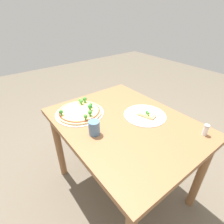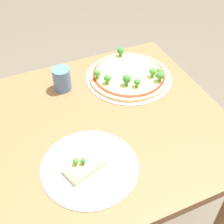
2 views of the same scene
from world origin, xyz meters
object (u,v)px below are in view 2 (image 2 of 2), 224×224
Objects in this scene: dining_table at (83,148)px; pizza_tray_whole at (129,75)px; pizza_tray_slice at (88,167)px; drinking_cup at (62,79)px.

pizza_tray_whole is (0.29, 0.20, 0.12)m from dining_table.
dining_table is 0.21m from pizza_tray_slice.
pizza_tray_slice is (-0.04, -0.17, 0.11)m from dining_table.
dining_table is 2.92× the size of pizza_tray_whole.
dining_table is 0.37m from pizza_tray_whole.
pizza_tray_whole is 1.17× the size of pizza_tray_slice.
drinking_cup is (0.05, 0.42, 0.04)m from pizza_tray_slice.
pizza_tray_slice is at bearing -96.74° from drinking_cup.
dining_table is at bearing -145.58° from pizza_tray_whole.
pizza_tray_whole reaches higher than dining_table.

